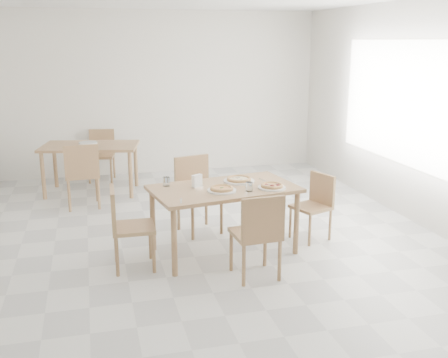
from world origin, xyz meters
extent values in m
plane|color=silver|center=(0.00, 0.00, 0.00)|extent=(7.00, 7.00, 0.00)
plane|color=silver|center=(0.00, 3.50, 1.40)|extent=(6.00, 0.00, 6.00)
plane|color=silver|center=(0.00, -3.50, 1.40)|extent=(6.00, 0.00, 6.00)
plane|color=silver|center=(3.00, 0.00, 1.40)|extent=(0.00, 7.00, 7.00)
cube|color=white|center=(2.98, 0.30, 1.50)|extent=(1.60, 0.02, 3.20)
cube|color=#A17853|center=(0.35, -0.37, 0.73)|extent=(1.67, 1.12, 0.04)
cylinder|color=#A17853|center=(-0.28, -0.85, 0.35)|extent=(0.06, 0.06, 0.71)
cylinder|color=#A17853|center=(1.11, -0.62, 0.35)|extent=(0.06, 0.06, 0.71)
cylinder|color=#A17853|center=(-0.40, -0.13, 0.35)|extent=(0.06, 0.06, 0.71)
cylinder|color=#A17853|center=(0.98, 0.10, 0.35)|extent=(0.06, 0.06, 0.71)
cube|color=#A48352|center=(0.49, -1.05, 0.44)|extent=(0.46, 0.46, 0.04)
cube|color=#A48352|center=(0.50, -1.25, 0.67)|extent=(0.44, 0.07, 0.41)
cylinder|color=#A48352|center=(0.67, -0.85, 0.21)|extent=(0.04, 0.04, 0.42)
cylinder|color=#A48352|center=(0.30, -0.88, 0.21)|extent=(0.04, 0.04, 0.42)
cylinder|color=#A48352|center=(0.69, -1.22, 0.21)|extent=(0.04, 0.04, 0.42)
cylinder|color=#A48352|center=(0.32, -1.25, 0.21)|extent=(0.04, 0.04, 0.42)
cube|color=#A48352|center=(0.22, 0.31, 0.47)|extent=(0.56, 0.56, 0.04)
cube|color=#A48352|center=(0.17, 0.51, 0.70)|extent=(0.45, 0.16, 0.43)
cylinder|color=#A48352|center=(0.08, 0.07, 0.22)|extent=(0.04, 0.04, 0.44)
cylinder|color=#A48352|center=(0.46, 0.17, 0.22)|extent=(0.04, 0.04, 0.44)
cylinder|color=#A48352|center=(-0.02, 0.45, 0.22)|extent=(0.04, 0.04, 0.44)
cylinder|color=#A48352|center=(0.36, 0.55, 0.22)|extent=(0.04, 0.04, 0.44)
cube|color=#A48352|center=(-0.65, -0.54, 0.44)|extent=(0.44, 0.44, 0.04)
cube|color=#A48352|center=(-0.84, -0.54, 0.66)|extent=(0.05, 0.43, 0.41)
cylinder|color=#A48352|center=(-0.47, -0.73, 0.21)|extent=(0.04, 0.04, 0.42)
cylinder|color=#A48352|center=(-0.47, -0.36, 0.21)|extent=(0.04, 0.04, 0.42)
cylinder|color=#A48352|center=(-0.84, -0.72, 0.21)|extent=(0.04, 0.04, 0.42)
cylinder|color=#A48352|center=(-0.83, -0.35, 0.21)|extent=(0.04, 0.04, 0.42)
cube|color=#A48352|center=(1.44, -0.25, 0.39)|extent=(0.49, 0.49, 0.04)
cube|color=#A48352|center=(1.60, -0.19, 0.59)|extent=(0.17, 0.37, 0.37)
cylinder|color=#A48352|center=(1.23, -0.15, 0.19)|extent=(0.03, 0.03, 0.37)
cylinder|color=#A48352|center=(1.34, -0.46, 0.19)|extent=(0.03, 0.03, 0.37)
cylinder|color=#A48352|center=(1.53, -0.04, 0.19)|extent=(0.03, 0.03, 0.37)
cylinder|color=#A48352|center=(1.65, -0.35, 0.19)|extent=(0.03, 0.03, 0.37)
cylinder|color=white|center=(0.29, -0.53, 0.76)|extent=(0.31, 0.31, 0.02)
cylinder|color=white|center=(0.57, -0.20, 0.76)|extent=(0.35, 0.35, 0.02)
cylinder|color=white|center=(0.84, -0.55, 0.76)|extent=(0.30, 0.30, 0.02)
cylinder|color=#E9AC6D|center=(0.29, -0.53, 0.77)|extent=(0.28, 0.28, 0.01)
torus|color=#E9AC6D|center=(0.29, -0.53, 0.78)|extent=(0.29, 0.29, 0.03)
cylinder|color=orange|center=(0.29, -0.53, 0.78)|extent=(0.21, 0.21, 0.01)
ellipsoid|color=#186016|center=(0.29, -0.53, 0.79)|extent=(0.05, 0.03, 0.01)
cylinder|color=#E9AC6D|center=(0.57, -0.20, 0.77)|extent=(0.31, 0.31, 0.01)
torus|color=#E9AC6D|center=(0.57, -0.20, 0.78)|extent=(0.31, 0.31, 0.03)
cylinder|color=#F9EDCC|center=(0.57, -0.20, 0.78)|extent=(0.24, 0.24, 0.01)
cylinder|color=#E9AC6D|center=(0.84, -0.55, 0.77)|extent=(0.31, 0.31, 0.01)
torus|color=#E9AC6D|center=(0.84, -0.55, 0.78)|extent=(0.31, 0.31, 0.03)
cylinder|color=orange|center=(0.84, -0.55, 0.78)|extent=(0.23, 0.23, 0.01)
cylinder|color=white|center=(0.56, -0.60, 0.80)|extent=(0.07, 0.07, 0.10)
cylinder|color=white|center=(-0.25, -0.17, 0.80)|extent=(0.07, 0.07, 0.10)
cube|color=silver|center=(0.07, -0.31, 0.76)|extent=(0.14, 0.12, 0.01)
cube|color=white|center=(0.07, -0.31, 0.83)|extent=(0.12, 0.10, 0.13)
cube|color=silver|center=(0.85, -0.22, 0.75)|extent=(0.05, 0.17, 0.01)
cube|color=silver|center=(-0.19, -0.77, 0.75)|extent=(0.05, 0.17, 0.01)
cube|color=#A48352|center=(-1.03, 2.44, 0.73)|extent=(1.56, 1.09, 0.04)
cylinder|color=#A48352|center=(-1.73, 2.24, 0.35)|extent=(0.06, 0.06, 0.71)
cylinder|color=#A48352|center=(-0.47, 1.97, 0.35)|extent=(0.06, 0.06, 0.71)
cylinder|color=#A48352|center=(-1.59, 2.90, 0.35)|extent=(0.06, 0.06, 0.71)
cylinder|color=#A48352|center=(-0.34, 2.63, 0.35)|extent=(0.06, 0.06, 0.71)
cube|color=#A48352|center=(-1.16, 1.73, 0.47)|extent=(0.48, 0.48, 0.04)
cube|color=#A48352|center=(-1.15, 1.52, 0.71)|extent=(0.46, 0.06, 0.44)
cylinder|color=#A48352|center=(-0.97, 1.93, 0.22)|extent=(0.04, 0.04, 0.45)
cylinder|color=#A48352|center=(-1.36, 1.92, 0.22)|extent=(0.04, 0.04, 0.45)
cylinder|color=#A48352|center=(-0.96, 1.54, 0.22)|extent=(0.04, 0.04, 0.45)
cylinder|color=#A48352|center=(-1.35, 1.53, 0.22)|extent=(0.04, 0.04, 0.45)
cube|color=#A48352|center=(-0.86, 3.12, 0.43)|extent=(0.49, 0.49, 0.04)
cube|color=#A48352|center=(-0.83, 3.30, 0.65)|extent=(0.42, 0.11, 0.40)
cylinder|color=#A48352|center=(-1.07, 2.97, 0.20)|extent=(0.04, 0.04, 0.41)
cylinder|color=#A48352|center=(-0.72, 2.91, 0.20)|extent=(0.04, 0.04, 0.41)
cylinder|color=#A48352|center=(-1.01, 3.32, 0.20)|extent=(0.04, 0.04, 0.41)
cylinder|color=#A48352|center=(-0.65, 3.26, 0.20)|extent=(0.04, 0.04, 0.41)
cylinder|color=white|center=(-1.06, 2.57, 0.76)|extent=(0.28, 0.28, 0.02)
camera|label=1|loc=(-1.03, -5.66, 2.29)|focal=42.00mm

